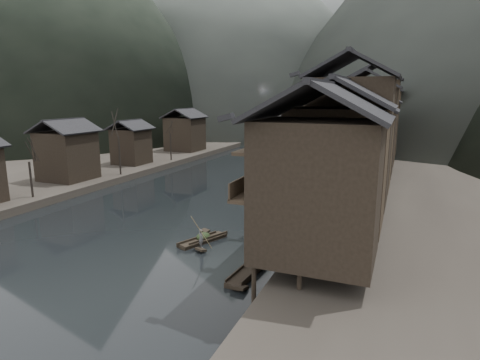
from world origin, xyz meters
The scene contains 12 objects.
water centered at (0.00, 0.00, 0.00)m, with size 300.00×300.00×0.00m, color black.
left_bank centered at (-35.00, 40.00, 0.60)m, with size 40.00×200.00×1.20m, color #2D2823.
stilt_houses centered at (17.28, 19.73, 9.18)m, with size 9.00×67.60×16.76m.
left_houses centered at (-20.50, 20.12, 5.66)m, with size 8.10×53.20×8.73m.
bare_trees centered at (-17.00, 9.65, 6.61)m, with size 3.99×42.24×7.99m.
moored_sampans centered at (12.16, 20.79, 0.20)m, with size 3.05×61.21×0.47m.
midriver_boats centered at (-2.05, 41.90, 0.20)m, with size 5.75×15.50×0.45m.
stone_bridge centered at (0.00, 72.00, 5.11)m, with size 40.00×6.00×9.00m.
hero_sampan centered at (6.58, -2.31, 0.20)m, with size 2.74×5.00×0.44m.
cargo_heap centered at (6.49, -2.10, 0.77)m, with size 1.11×1.46×0.67m, color black.
boatman centered at (7.26, -3.95, 1.21)m, with size 0.57×0.37×1.55m, color #505052.
bamboo_pole centered at (7.46, -3.95, 3.76)m, with size 0.06×0.06×4.08m, color #8C7A51.
Camera 1 is at (21.78, -31.16, 12.34)m, focal length 30.00 mm.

